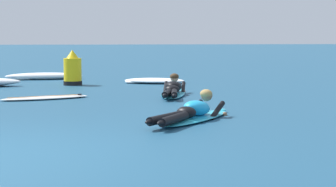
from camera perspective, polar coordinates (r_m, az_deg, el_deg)
ground_plane at (r=17.41m, az=-9.99°, el=0.91°), size 120.00×120.00×0.00m
surfer_near at (r=9.97m, az=2.42°, el=-1.88°), size 1.83×2.38×0.53m
surfer_far at (r=13.98m, az=0.49°, el=0.36°), size 0.95×2.70×0.54m
drifting_surfboard at (r=13.49m, az=-11.77°, el=-0.40°), size 2.02×1.16×0.16m
whitewater_mid_right at (r=17.46m, az=-1.32°, el=1.25°), size 1.97×1.33×0.15m
whitewater_back at (r=19.23m, az=-11.92°, el=1.65°), size 2.49×0.82×0.22m
channel_marker_buoy at (r=16.99m, az=-9.23°, el=2.16°), size 0.53×0.53×1.01m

